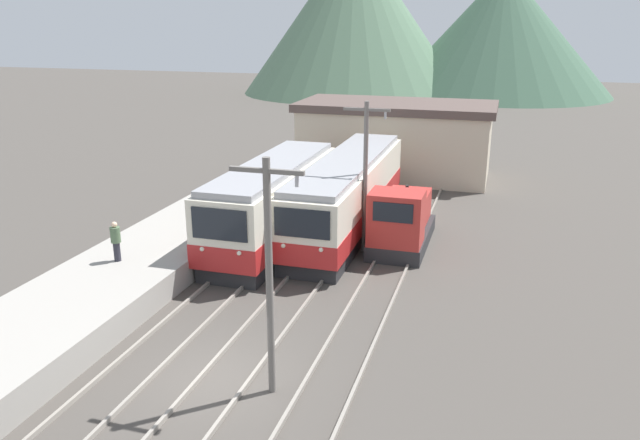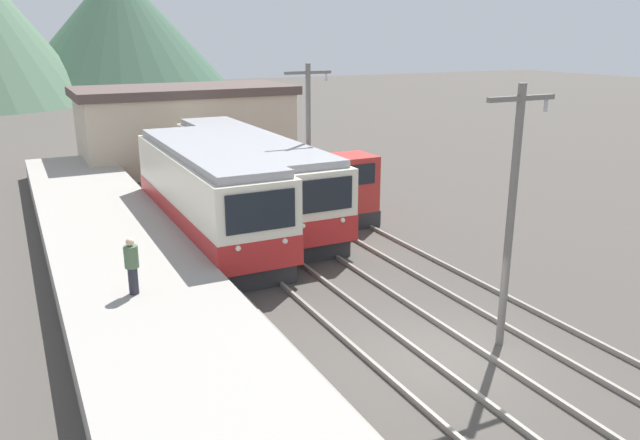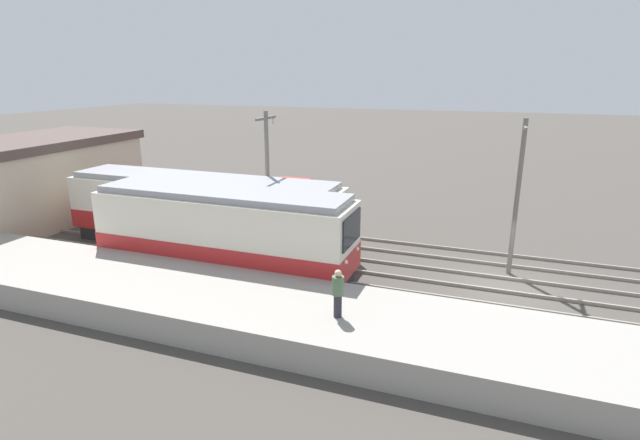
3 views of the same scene
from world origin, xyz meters
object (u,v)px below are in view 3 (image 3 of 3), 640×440
commuter_train_center (204,214)px  catenary_mast_near (518,192)px  catenary_mast_mid (268,173)px  person_on_platform (338,292)px  commuter_train_left (224,236)px  shunting_locomotive (263,211)px

commuter_train_center → catenary_mast_near: catenary_mast_near is taller
commuter_train_center → catenary_mast_near: size_ratio=2.14×
catenary_mast_mid → person_on_platform: size_ratio=4.22×
commuter_train_center → catenary_mast_near: 14.63m
catenary_mast_near → person_on_platform: (-8.32, 5.14, -1.77)m
commuter_train_center → catenary_mast_mid: catenary_mast_mid is taller
person_on_platform → commuter_train_left: bearing=58.1°
catenary_mast_near → shunting_locomotive: bearing=83.3°
commuter_train_center → person_on_platform: size_ratio=9.06×
catenary_mast_near → person_on_platform: catenary_mast_near is taller
commuter_train_left → commuter_train_center: 3.99m
commuter_train_center → shunting_locomotive: (3.00, -1.75, -0.46)m
commuter_train_center → shunting_locomotive: commuter_train_center is taller
commuter_train_center → catenary_mast_mid: size_ratio=2.14×
shunting_locomotive → catenary_mast_mid: (-1.49, -1.10, 2.46)m
catenary_mast_mid → catenary_mast_near: bearing=-90.0°
commuter_train_left → catenary_mast_near: catenary_mast_near is taller
catenary_mast_near → person_on_platform: 9.94m
catenary_mast_mid → person_on_platform: (-8.32, -6.42, -1.77)m
catenary_mast_near → catenary_mast_mid: 11.56m
person_on_platform → catenary_mast_mid: bearing=37.6°
person_on_platform → shunting_locomotive: bearing=37.5°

